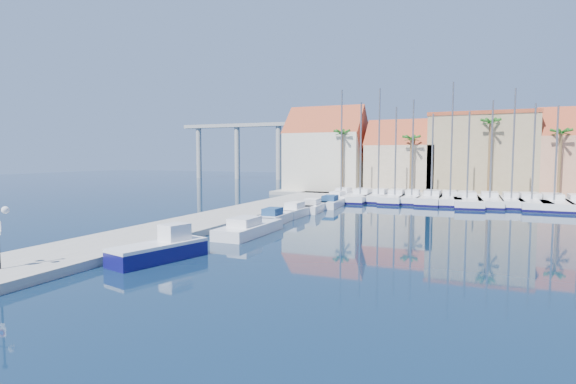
% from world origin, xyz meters
% --- Properties ---
extents(ground, '(260.00, 260.00, 0.00)m').
position_xyz_m(ground, '(0.00, 0.00, 0.00)').
color(ground, '#081D31').
rests_on(ground, ground).
extents(quay_west, '(6.00, 77.00, 0.50)m').
position_xyz_m(quay_west, '(-9.00, 13.50, 0.25)').
color(quay_west, gray).
rests_on(quay_west, ground).
extents(shore_north, '(54.00, 16.00, 0.50)m').
position_xyz_m(shore_north, '(10.00, 48.00, 0.25)').
color(shore_north, gray).
rests_on(shore_north, ground).
extents(bollard, '(0.22, 0.22, 0.55)m').
position_xyz_m(bollard, '(-6.60, 2.84, 0.78)').
color(bollard, black).
rests_on(bollard, quay_west).
extents(fishing_boat, '(3.28, 5.93, 1.97)m').
position_xyz_m(fishing_boat, '(-3.90, -2.31, 0.66)').
color(fishing_boat, '#0F0E55').
rests_on(fishing_boat, ground).
extents(motorboat_west_0, '(2.36, 7.27, 1.40)m').
position_xyz_m(motorboat_west_0, '(-3.21, 6.98, 0.51)').
color(motorboat_west_0, white).
rests_on(motorboat_west_0, ground).
extents(motorboat_west_1, '(2.17, 5.84, 1.40)m').
position_xyz_m(motorboat_west_1, '(-3.87, 13.10, 0.51)').
color(motorboat_west_1, white).
rests_on(motorboat_west_1, ground).
extents(motorboat_west_2, '(2.03, 6.00, 1.40)m').
position_xyz_m(motorboat_west_2, '(-3.94, 18.58, 0.51)').
color(motorboat_west_2, white).
rests_on(motorboat_west_2, ground).
extents(motorboat_west_3, '(2.52, 6.36, 1.40)m').
position_xyz_m(motorboat_west_3, '(-3.63, 22.61, 0.51)').
color(motorboat_west_3, white).
rests_on(motorboat_west_3, ground).
extents(motorboat_west_4, '(2.55, 6.79, 1.40)m').
position_xyz_m(motorboat_west_4, '(-3.10, 27.42, 0.51)').
color(motorboat_west_4, white).
rests_on(motorboat_west_4, ground).
extents(motorboat_west_5, '(2.47, 6.66, 1.40)m').
position_xyz_m(motorboat_west_5, '(-3.90, 33.44, 0.51)').
color(motorboat_west_5, white).
rests_on(motorboat_west_5, ground).
extents(sailboat_0, '(2.61, 8.87, 14.67)m').
position_xyz_m(sailboat_0, '(-4.26, 36.19, 0.65)').
color(sailboat_0, white).
rests_on(sailboat_0, ground).
extents(sailboat_1, '(2.86, 10.60, 12.87)m').
position_xyz_m(sailboat_1, '(-1.46, 35.46, 0.58)').
color(sailboat_1, white).
rests_on(sailboat_1, ground).
extents(sailboat_2, '(2.88, 8.66, 14.59)m').
position_xyz_m(sailboat_2, '(0.79, 36.13, 0.65)').
color(sailboat_2, white).
rests_on(sailboat_2, ground).
extents(sailboat_3, '(2.82, 10.12, 12.11)m').
position_xyz_m(sailboat_3, '(2.96, 35.84, 0.58)').
color(sailboat_3, white).
rests_on(sailboat_3, ground).
extents(sailboat_4, '(2.61, 9.06, 12.94)m').
position_xyz_m(sailboat_4, '(4.98, 36.16, 0.61)').
color(sailboat_4, white).
rests_on(sailboat_4, ground).
extents(sailboat_5, '(3.14, 10.45, 11.10)m').
position_xyz_m(sailboat_5, '(7.41, 36.02, 0.56)').
color(sailboat_5, white).
rests_on(sailboat_5, ground).
extents(sailboat_6, '(3.23, 10.08, 14.81)m').
position_xyz_m(sailboat_6, '(9.56, 36.12, 0.62)').
color(sailboat_6, white).
rests_on(sailboat_6, ground).
extents(sailboat_7, '(4.00, 11.98, 11.14)m').
position_xyz_m(sailboat_7, '(11.48, 35.18, 0.55)').
color(sailboat_7, white).
rests_on(sailboat_7, ground).
extents(sailboat_8, '(2.85, 10.31, 12.38)m').
position_xyz_m(sailboat_8, '(14.02, 35.76, 0.58)').
color(sailboat_8, white).
rests_on(sailboat_8, ground).
extents(sailboat_9, '(2.46, 8.97, 13.67)m').
position_xyz_m(sailboat_9, '(16.32, 35.92, 0.62)').
color(sailboat_9, white).
rests_on(sailboat_9, ground).
extents(sailboat_10, '(3.44, 11.84, 11.85)m').
position_xyz_m(sailboat_10, '(18.40, 36.02, 0.56)').
color(sailboat_10, white).
rests_on(sailboat_10, ground).
extents(sailboat_11, '(3.48, 11.78, 11.51)m').
position_xyz_m(sailboat_11, '(20.64, 35.81, 0.55)').
color(sailboat_11, white).
rests_on(sailboat_11, ground).
extents(building_0, '(12.30, 9.00, 13.50)m').
position_xyz_m(building_0, '(-10.00, 47.00, 6.52)').
color(building_0, beige).
rests_on(building_0, shore_north).
extents(building_1, '(10.30, 8.00, 11.00)m').
position_xyz_m(building_1, '(2.00, 47.00, 5.30)').
color(building_1, tan).
rests_on(building_1, shore_north).
extents(building_2, '(14.20, 10.20, 11.50)m').
position_xyz_m(building_2, '(13.00, 48.00, 6.26)').
color(building_2, '#9B885F').
rests_on(building_2, shore_north).
extents(palm_0, '(2.60, 2.60, 10.15)m').
position_xyz_m(palm_0, '(-6.00, 42.00, 9.08)').
color(palm_0, brown).
rests_on(palm_0, shore_north).
extents(palm_1, '(2.60, 2.60, 9.15)m').
position_xyz_m(palm_1, '(4.00, 42.00, 8.14)').
color(palm_1, brown).
rests_on(palm_1, shore_north).
extents(palm_2, '(2.60, 2.60, 11.15)m').
position_xyz_m(palm_2, '(14.00, 42.00, 10.02)').
color(palm_2, brown).
rests_on(palm_2, shore_north).
extents(palm_3, '(2.60, 2.60, 9.65)m').
position_xyz_m(palm_3, '(22.00, 42.00, 8.61)').
color(palm_3, brown).
rests_on(palm_3, shore_north).
extents(viaduct, '(48.00, 2.20, 14.45)m').
position_xyz_m(viaduct, '(-39.07, 82.00, 10.25)').
color(viaduct, '#9E9E99').
rests_on(viaduct, ground).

